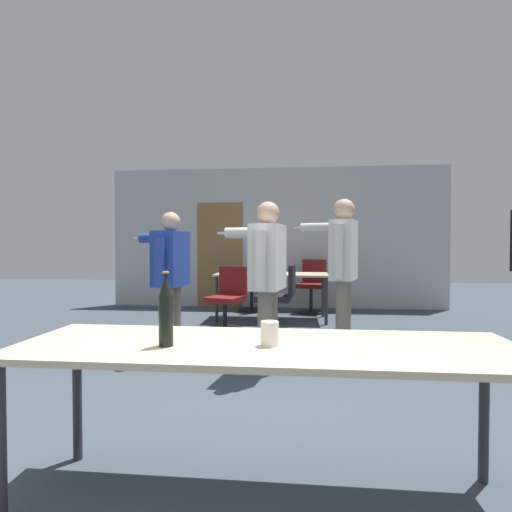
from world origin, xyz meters
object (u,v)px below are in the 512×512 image
at_px(person_right_polo, 266,270).
at_px(office_chair_mid_tucked, 254,289).
at_px(person_left_plaid, 170,270).
at_px(person_center_tall, 342,261).
at_px(beer_bottle, 166,311).
at_px(drink_cup, 270,334).
at_px(office_chair_far_right, 312,287).
at_px(office_chair_near_pushed, 227,300).
at_px(office_chair_side_rolled, 279,300).

relative_size(person_right_polo, office_chair_mid_tucked, 1.81).
distance_m(person_left_plaid, person_center_tall, 1.91).
height_order(office_chair_mid_tucked, beer_bottle, beer_bottle).
xyz_separation_m(person_center_tall, drink_cup, (-0.63, -2.66, -0.23)).
bearing_deg(drink_cup, person_left_plaid, 116.89).
bearing_deg(drink_cup, person_center_tall, 76.68).
xyz_separation_m(person_left_plaid, beer_bottle, (0.80, -2.55, -0.02)).
bearing_deg(drink_cup, beer_bottle, -173.63).
bearing_deg(drink_cup, office_chair_mid_tucked, 96.59).
bearing_deg(person_left_plaid, office_chair_far_right, -23.42).
relative_size(office_chair_mid_tucked, drink_cup, 8.20).
height_order(person_center_tall, drink_cup, person_center_tall).
relative_size(office_chair_mid_tucked, beer_bottle, 2.68).
bearing_deg(person_left_plaid, office_chair_near_pushed, -10.31).
height_order(person_left_plaid, office_chair_mid_tucked, person_left_plaid).
bearing_deg(person_center_tall, drink_cup, -175.25).
height_order(office_chair_near_pushed, drink_cup, office_chair_near_pushed).
bearing_deg(office_chair_side_rolled, office_chair_near_pushed, 84.78).
distance_m(person_center_tall, office_chair_mid_tucked, 3.18).
distance_m(person_right_polo, office_chair_near_pushed, 2.06).
bearing_deg(beer_bottle, person_right_polo, 81.65).
bearing_deg(office_chair_far_right, office_chair_side_rolled, 87.19).
height_order(person_right_polo, office_chair_near_pushed, person_right_polo).
height_order(office_chair_far_right, office_chair_side_rolled, office_chair_far_right).
height_order(person_right_polo, drink_cup, person_right_polo).
height_order(office_chair_side_rolled, drink_cup, office_chair_side_rolled).
distance_m(person_center_tall, office_chair_near_pushed, 2.03).
relative_size(person_left_plaid, office_chair_near_pushed, 1.75).
distance_m(person_right_polo, office_chair_side_rolled, 1.80).
relative_size(person_left_plaid, office_chair_mid_tucked, 1.75).
distance_m(person_right_polo, drink_cup, 2.03).
bearing_deg(person_right_polo, person_left_plaid, 77.12).
xyz_separation_m(person_center_tall, person_right_polo, (-0.79, -0.63, -0.07)).
bearing_deg(person_left_plaid, person_center_tall, -79.19).
distance_m(office_chair_near_pushed, beer_bottle, 3.99).
distance_m(office_chair_far_right, office_chair_side_rolled, 1.81).
xyz_separation_m(person_left_plaid, office_chair_mid_tucked, (0.63, 3.01, -0.52)).
xyz_separation_m(person_center_tall, office_chair_far_right, (-0.21, 2.83, -0.59)).
bearing_deg(office_chair_far_right, drink_cup, 99.82).
distance_m(person_center_tall, beer_bottle, 2.92).
bearing_deg(office_chair_far_right, office_chair_mid_tucked, 12.97).
bearing_deg(person_right_polo, person_center_tall, -40.74).
distance_m(person_left_plaid, beer_bottle, 2.68).
bearing_deg(office_chair_side_rolled, drink_cup, -173.22).
distance_m(office_chair_mid_tucked, beer_bottle, 5.58).
bearing_deg(office_chair_far_right, office_chair_near_pushed, 65.51).
bearing_deg(person_center_tall, office_chair_far_right, 22.32).
height_order(person_left_plaid, office_chair_near_pushed, person_left_plaid).
relative_size(beer_bottle, drink_cup, 3.07).
distance_m(person_center_tall, person_right_polo, 1.02).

